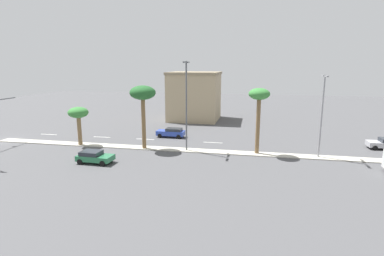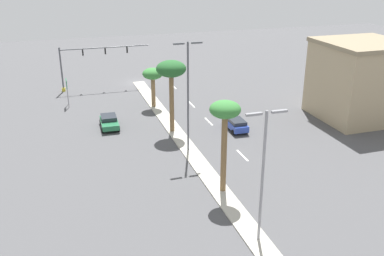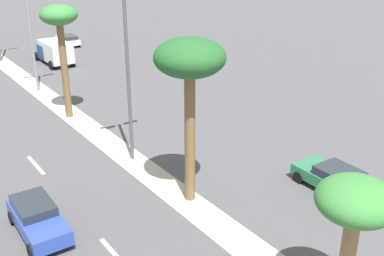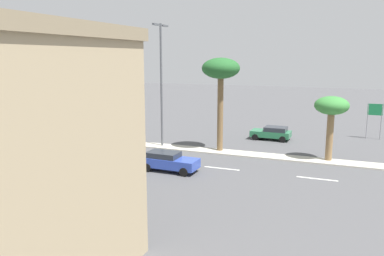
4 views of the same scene
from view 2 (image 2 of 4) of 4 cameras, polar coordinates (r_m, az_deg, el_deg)
name	(u,v)px [view 2 (image 2 of 4)]	position (r m, az deg, el deg)	size (l,w,h in m)	color
ground_plane	(215,184)	(39.12, 2.99, -7.41)	(160.00, 160.00, 0.00)	#4C4C4F
median_curb	(266,252)	(31.39, 9.69, -15.80)	(1.80, 90.95, 0.12)	#B7B2A3
lane_stripe_far	(174,86)	(68.26, -2.42, 5.49)	(0.20, 2.80, 0.01)	silver
lane_stripe_rear	(192,104)	(59.79, -0.07, 3.14)	(0.20, 2.80, 0.01)	silver
lane_stripe_outboard	(209,121)	(53.52, 2.21, 0.86)	(0.20, 2.80, 0.01)	silver
lane_stripe_mid	(242,155)	(44.76, 6.65, -3.60)	(0.20, 2.80, 0.01)	silver
traffic_signal_gantry	(84,62)	(67.64, -14.07, 8.45)	(13.53, 0.53, 6.64)	#515459
directional_road_sign	(67,87)	(60.76, -16.17, 5.21)	(0.10, 1.47, 3.70)	gray
commercial_building	(360,80)	(57.45, 21.27, 5.89)	(9.96, 9.91, 9.59)	tan
palm_tree_right	(153,75)	(57.71, -5.20, 6.91)	(2.72, 2.72, 5.25)	olive
palm_tree_near	(171,72)	(48.26, -2.77, 7.43)	(3.34, 3.34, 8.28)	brown
palm_tree_outboard	(225,116)	(35.17, 4.36, 1.52)	(2.57, 2.57, 8.12)	brown
street_lamp_inboard	(188,90)	(43.15, -0.53, 5.04)	(2.90, 0.24, 11.32)	#515459
street_lamp_front	(263,167)	(29.49, 9.35, -5.14)	(2.90, 0.24, 9.75)	gray
sedan_blue_trailing	(236,124)	(50.90, 5.76, 0.57)	(1.95, 4.32, 1.43)	#2D47AD
sedan_green_center	(109,122)	(52.29, -10.86, 0.83)	(2.18, 4.05, 1.38)	#287047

